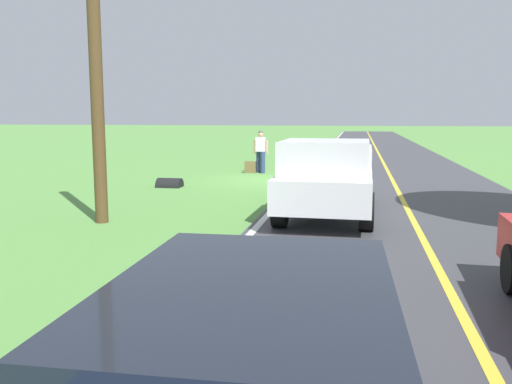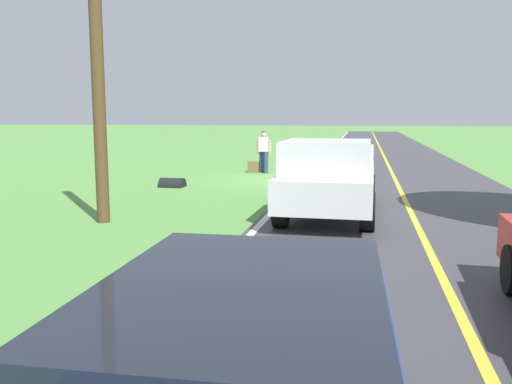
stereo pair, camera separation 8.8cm
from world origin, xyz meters
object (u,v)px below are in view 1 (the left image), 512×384
object	(u,v)px
suitcase_carried	(250,167)
pickup_truck_passing	(328,176)
utility_pole_roadside	(95,58)
hitchhiker_walking	(261,149)

from	to	relation	value
suitcase_carried	pickup_truck_passing	distance (m)	9.83
pickup_truck_passing	utility_pole_roadside	xyz separation A→B (m)	(4.87, 1.65, 2.59)
suitcase_carried	utility_pole_roadside	world-z (taller)	utility_pole_roadside
suitcase_carried	utility_pole_roadside	size ratio (longest dim) A/B	0.07
suitcase_carried	pickup_truck_passing	xyz separation A→B (m)	(-3.65, 9.10, 0.73)
hitchhiker_walking	suitcase_carried	size ratio (longest dim) A/B	3.71
pickup_truck_passing	utility_pole_roadside	world-z (taller)	utility_pole_roadside
hitchhiker_walking	utility_pole_roadside	world-z (taller)	utility_pole_roadside
suitcase_carried	utility_pole_roadside	distance (m)	11.32
suitcase_carried	utility_pole_roadside	bearing A→B (deg)	-8.35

